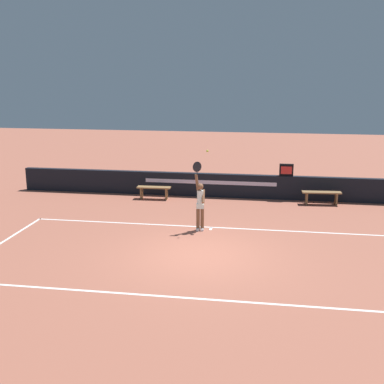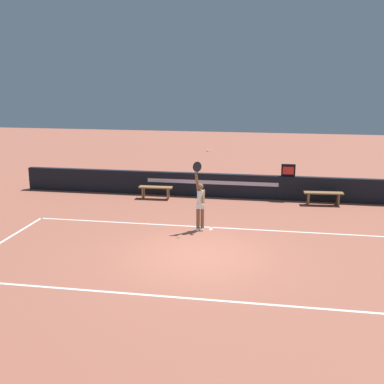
% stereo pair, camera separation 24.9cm
% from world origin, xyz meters
% --- Properties ---
extents(ground_plane, '(60.00, 60.00, 0.00)m').
position_xyz_m(ground_plane, '(0.00, 0.00, 0.00)').
color(ground_plane, '#9F5844').
extents(court_lines, '(12.41, 5.46, 0.00)m').
position_xyz_m(court_lines, '(0.00, -0.07, 0.00)').
color(court_lines, white).
rests_on(court_lines, ground).
extents(back_wall, '(17.51, 0.26, 0.98)m').
position_xyz_m(back_wall, '(-0.00, 6.82, 0.49)').
color(back_wall, black).
rests_on(back_wall, ground).
extents(speed_display, '(0.56, 0.14, 0.49)m').
position_xyz_m(speed_display, '(2.54, 6.81, 1.23)').
color(speed_display, black).
rests_on(speed_display, back_wall).
extents(tennis_player, '(0.45, 0.39, 2.32)m').
position_xyz_m(tennis_player, '(-0.34, 2.25, 0.94)').
color(tennis_player, brown).
rests_on(tennis_player, ground).
extents(tennis_ball, '(0.07, 0.07, 0.07)m').
position_xyz_m(tennis_ball, '(-0.11, 2.23, 2.65)').
color(tennis_ball, '#C9E63A').
extents(courtside_bench_near, '(1.54, 0.47, 0.51)m').
position_xyz_m(courtside_bench_near, '(3.93, 6.22, 0.39)').
color(courtside_bench_near, olive).
rests_on(courtside_bench_near, ground).
extents(courtside_bench_far, '(1.39, 0.40, 0.51)m').
position_xyz_m(courtside_bench_far, '(-2.80, 6.04, 0.38)').
color(courtside_bench_far, olive).
rests_on(courtside_bench_far, ground).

